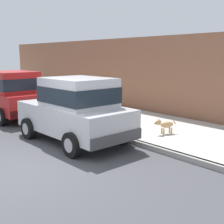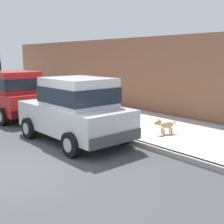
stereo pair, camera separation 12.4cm
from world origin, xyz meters
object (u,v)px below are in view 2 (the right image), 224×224
at_px(car_red_hatchback, 13,94).
at_px(dog_tan, 165,125).
at_px(car_silver_hatchback, 75,109).
at_px(fire_hydrant, 96,114).

bearing_deg(car_red_hatchback, dog_tan, -69.22).
distance_m(car_red_hatchback, dog_tan, 6.43).
height_order(car_silver_hatchback, dog_tan, car_silver_hatchback).
bearing_deg(dog_tan, fire_hydrant, 105.98).
xyz_separation_m(car_red_hatchback, dog_tan, (2.27, -5.99, -0.55)).
relative_size(car_silver_hatchback, car_red_hatchback, 1.00).
xyz_separation_m(car_silver_hatchback, dog_tan, (2.28, -1.43, -0.55)).
relative_size(car_red_hatchback, dog_tan, 5.27).
bearing_deg(car_red_hatchback, fire_hydrant, -65.88).
distance_m(dog_tan, fire_hydrant, 2.64).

